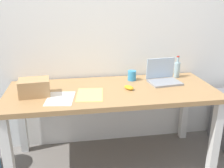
# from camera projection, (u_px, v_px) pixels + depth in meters

# --- Properties ---
(ground_plane) EXTENTS (8.00, 8.00, 0.00)m
(ground_plane) POSITION_uv_depth(u_px,v_px,m) (112.00, 160.00, 2.48)
(ground_plane) COLOR slate
(back_wall) EXTENTS (5.20, 0.08, 2.60)m
(back_wall) POSITION_uv_depth(u_px,v_px,m) (105.00, 19.00, 2.45)
(back_wall) COLOR white
(back_wall) RESTS_ON ground
(desk) EXTENTS (1.82, 0.74, 0.74)m
(desk) POSITION_uv_depth(u_px,v_px,m) (112.00, 99.00, 2.26)
(desk) COLOR #A37A4C
(desk) RESTS_ON ground
(laptop_right) EXTENTS (0.31, 0.25, 0.22)m
(laptop_right) POSITION_uv_depth(u_px,v_px,m) (163.00, 77.00, 2.40)
(laptop_right) COLOR gray
(laptop_right) RESTS_ON desk
(beer_bottle) EXTENTS (0.06, 0.06, 0.21)m
(beer_bottle) POSITION_uv_depth(u_px,v_px,m) (177.00, 69.00, 2.54)
(beer_bottle) COLOR #99B7C1
(beer_bottle) RESTS_ON desk
(computer_mouse) EXTENTS (0.10, 0.12, 0.03)m
(computer_mouse) POSITION_uv_depth(u_px,v_px,m) (129.00, 87.00, 2.23)
(computer_mouse) COLOR gold
(computer_mouse) RESTS_ON desk
(cardboard_box) EXTENTS (0.26, 0.20, 0.14)m
(cardboard_box) POSITION_uv_depth(u_px,v_px,m) (34.00, 87.00, 2.08)
(cardboard_box) COLOR tan
(cardboard_box) RESTS_ON desk
(coffee_mug) EXTENTS (0.08, 0.08, 0.09)m
(coffee_mug) POSITION_uv_depth(u_px,v_px,m) (132.00, 76.00, 2.46)
(coffee_mug) COLOR #338CC6
(coffee_mug) RESTS_ON desk
(paper_sheet_front_left) EXTENTS (0.25, 0.32, 0.00)m
(paper_sheet_front_left) POSITION_uv_depth(u_px,v_px,m) (60.00, 98.00, 2.03)
(paper_sheet_front_left) COLOR white
(paper_sheet_front_left) RESTS_ON desk
(paper_yellow_folder) EXTENTS (0.25, 0.32, 0.00)m
(paper_yellow_folder) POSITION_uv_depth(u_px,v_px,m) (90.00, 95.00, 2.11)
(paper_yellow_folder) COLOR #F4E06B
(paper_yellow_folder) RESTS_ON desk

